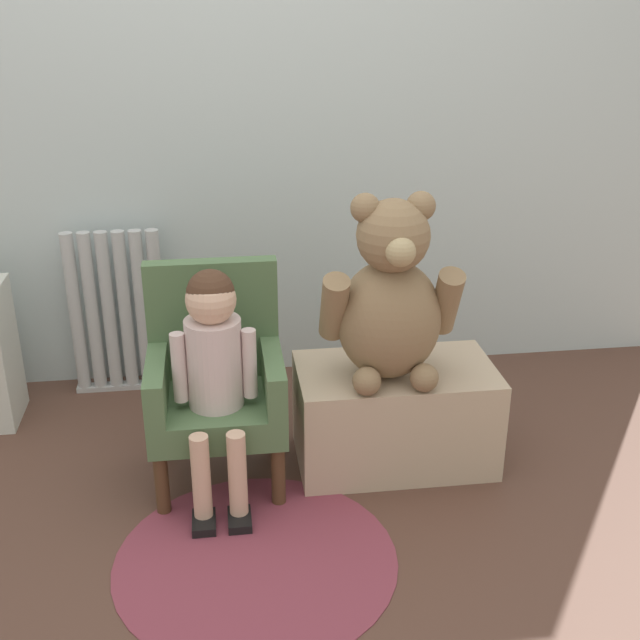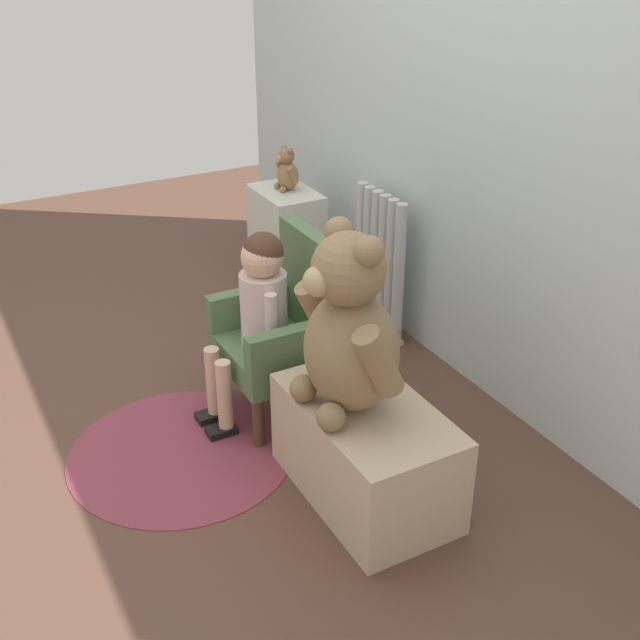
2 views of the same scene
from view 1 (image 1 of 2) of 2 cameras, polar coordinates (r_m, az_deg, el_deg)
name	(u,v)px [view 1 (image 1 of 2)]	position (r m, az deg, el deg)	size (l,w,h in m)	color
ground_plane	(242,553)	(2.39, -5.58, -16.16)	(6.00, 6.00, 0.00)	#52362A
back_wall	(215,71)	(3.06, -7.48, 17.17)	(3.80, 0.05, 2.40)	silver
radiator	(117,313)	(3.17, -14.21, 0.46)	(0.37, 0.05, 0.65)	#B7B9B7
child_armchair	(216,379)	(2.56, -7.42, -4.19)	(0.42, 0.37, 0.70)	#4E6B44
child_figure	(214,355)	(2.40, -7.56, -2.45)	(0.25, 0.35, 0.73)	beige
low_bench	(394,415)	(2.70, 5.32, -6.71)	(0.65, 0.37, 0.34)	tan
large_teddy_bear	(390,300)	(2.46, 5.03, 1.45)	(0.43, 0.30, 0.59)	olive
floor_rug	(256,560)	(2.36, -4.57, -16.63)	(0.80, 0.80, 0.01)	brown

